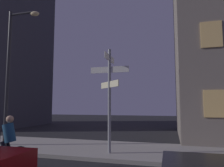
% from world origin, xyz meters
% --- Properties ---
extents(sidewalk_kerb, '(40.00, 3.48, 0.14)m').
position_xyz_m(sidewalk_kerb, '(0.00, 7.55, 0.07)').
color(sidewalk_kerb, '#9E9991').
rests_on(sidewalk_kerb, ground_plane).
extents(signpost, '(1.55, 1.27, 3.98)m').
position_xyz_m(signpost, '(1.00, 6.63, 2.52)').
color(signpost, gray).
rests_on(signpost, sidewalk_kerb).
extents(street_lamp, '(1.65, 0.28, 6.28)m').
position_xyz_m(street_lamp, '(-3.85, 6.93, 3.84)').
color(street_lamp, '#2D2D30').
rests_on(street_lamp, sidewalk_kerb).
extents(cyclist, '(1.82, 0.32, 1.61)m').
position_xyz_m(cyclist, '(-1.52, 4.25, 0.75)').
color(cyclist, black).
rests_on(cyclist, ground_plane).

